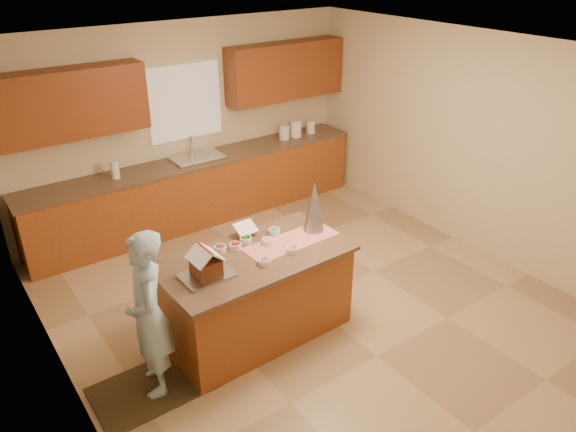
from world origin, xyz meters
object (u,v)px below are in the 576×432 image
Objects in this scene: island_base at (256,297)px; gingerbread_house at (206,264)px; boy at (149,315)px; tinsel_tree at (314,207)px.

gingerbread_house reaches higher than island_base.
boy reaches higher than gingerbread_house.
island_base is 1.19m from boy.
tinsel_tree is 0.35× the size of boy.
tinsel_tree is 1.92× the size of gingerbread_house.
tinsel_tree is at bearing 5.78° from gingerbread_house.
boy reaches higher than island_base.
gingerbread_house is (0.59, 0.06, 0.26)m from boy.
boy is at bearing -174.16° from tinsel_tree.
boy is at bearing -175.17° from island_base.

